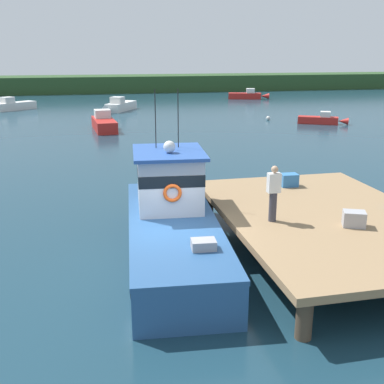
# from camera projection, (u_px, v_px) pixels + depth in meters

# --- Properties ---
(ground_plane) EXTENTS (200.00, 200.00, 0.00)m
(ground_plane) POSITION_uv_depth(u_px,v_px,m) (169.00, 265.00, 13.38)
(ground_plane) COLOR #193847
(dock) EXTENTS (6.00, 9.00, 1.20)m
(dock) POSITION_uv_depth(u_px,v_px,m) (326.00, 218.00, 14.04)
(dock) COLOR #4C3D2D
(dock) RESTS_ON ground
(main_fishing_boat) EXTENTS (3.19, 9.92, 4.80)m
(main_fishing_boat) POSITION_uv_depth(u_px,v_px,m) (171.00, 220.00, 14.09)
(main_fishing_boat) COLOR #285184
(main_fishing_boat) RESTS_ON ground
(crate_single_far) EXTENTS (0.72, 0.64, 0.44)m
(crate_single_far) POSITION_uv_depth(u_px,v_px,m) (354.00, 219.00, 12.97)
(crate_single_far) COLOR #9E9EA3
(crate_single_far) RESTS_ON dock
(crate_stack_mid_dock) EXTENTS (0.62, 0.47, 0.46)m
(crate_stack_mid_dock) POSITION_uv_depth(u_px,v_px,m) (289.00, 180.00, 16.86)
(crate_stack_mid_dock) COLOR #3370B2
(crate_stack_mid_dock) RESTS_ON dock
(deckhand_by_the_boat) EXTENTS (0.36, 0.22, 1.63)m
(deckhand_by_the_boat) POSITION_uv_depth(u_px,v_px,m) (273.00, 192.00, 13.20)
(deckhand_by_the_boat) COLOR #383842
(deckhand_by_the_boat) RESTS_ON dock
(moored_boat_mid_harbor) EXTENTS (3.89, 5.60, 1.47)m
(moored_boat_mid_harbor) POSITION_uv_depth(u_px,v_px,m) (119.00, 106.00, 48.18)
(moored_boat_mid_harbor) COLOR white
(moored_boat_mid_harbor) RESTS_ON ground
(moored_boat_outer_mooring) EXTENTS (1.88, 5.97, 1.50)m
(moored_boat_outer_mooring) POSITION_uv_depth(u_px,v_px,m) (103.00, 123.00, 36.73)
(moored_boat_outer_mooring) COLOR red
(moored_boat_outer_mooring) RESTS_ON ground
(moored_boat_off_the_point) EXTENTS (4.02, 2.71, 1.05)m
(moored_boat_off_the_point) POSITION_uv_depth(u_px,v_px,m) (322.00, 120.00, 39.53)
(moored_boat_off_the_point) COLOR red
(moored_boat_off_the_point) RESTS_ON ground
(moored_boat_far_left) EXTENTS (5.31, 2.52, 1.33)m
(moored_boat_far_left) POSITION_uv_depth(u_px,v_px,m) (248.00, 95.00, 60.52)
(moored_boat_far_left) COLOR red
(moored_boat_far_left) RESTS_ON ground
(moored_boat_far_right) EXTENTS (4.91, 4.34, 1.39)m
(moored_boat_far_right) POSITION_uv_depth(u_px,v_px,m) (11.00, 106.00, 48.75)
(moored_boat_far_right) COLOR silver
(moored_boat_far_right) RESTS_ON ground
(mooring_buoy_spare_mooring) EXTENTS (0.36, 0.36, 0.36)m
(mooring_buoy_spare_mooring) POSITION_uv_depth(u_px,v_px,m) (268.00, 118.00, 41.78)
(mooring_buoy_spare_mooring) COLOR silver
(mooring_buoy_spare_mooring) RESTS_ON ground
(mooring_buoy_channel_marker) EXTENTS (0.47, 0.47, 0.47)m
(mooring_buoy_channel_marker) POSITION_uv_depth(u_px,v_px,m) (170.00, 156.00, 26.32)
(mooring_buoy_channel_marker) COLOR silver
(mooring_buoy_channel_marker) RESTS_ON ground
(far_shoreline) EXTENTS (120.00, 8.00, 2.40)m
(far_shoreline) POSITION_uv_depth(u_px,v_px,m) (101.00, 84.00, 71.04)
(far_shoreline) COLOR #284723
(far_shoreline) RESTS_ON ground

